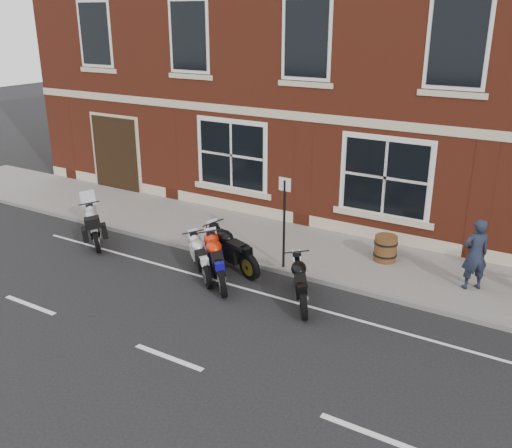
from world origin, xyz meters
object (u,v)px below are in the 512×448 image
object	(u,v)px
moto_sport_red	(219,259)
moto_sport_black	(231,247)
moto_sport_silver	(202,256)
pedestrian_left	(475,254)
barrel_planter	(385,248)
moto_touring_silver	(95,224)
parking_sign	(284,217)
moto_naked_black	(303,281)

from	to	relation	value
moto_sport_red	moto_sport_black	world-z (taller)	moto_sport_black
moto_sport_black	moto_sport_red	bearing A→B (deg)	-147.33
moto_sport_silver	pedestrian_left	bearing A→B (deg)	-25.29
moto_sport_silver	moto_sport_red	bearing A→B (deg)	-55.05
pedestrian_left	barrel_planter	xyz separation A→B (m)	(-2.26, 0.49, -0.52)
moto_touring_silver	moto_sport_black	bearing A→B (deg)	-42.57
moto_sport_black	parking_sign	xyz separation A→B (m)	(1.23, 0.53, 0.89)
moto_naked_black	pedestrian_left	world-z (taller)	pedestrian_left
moto_sport_red	moto_sport_silver	world-z (taller)	moto_sport_red
moto_sport_black	moto_naked_black	distance (m)	2.49
moto_touring_silver	moto_sport_red	xyz separation A→B (m)	(4.44, -0.26, 0.02)
pedestrian_left	moto_sport_red	bearing A→B (deg)	-13.48
moto_sport_silver	parking_sign	size ratio (longest dim) A/B	0.66
moto_touring_silver	moto_sport_red	world-z (taller)	moto_touring_silver
parking_sign	moto_naked_black	bearing A→B (deg)	-42.26
pedestrian_left	parking_sign	xyz separation A→B (m)	(-4.32, -1.22, 0.49)
parking_sign	moto_sport_black	bearing A→B (deg)	-152.02
moto_sport_red	barrel_planter	world-z (taller)	moto_sport_red
moto_sport_red	moto_sport_silver	bearing A→B (deg)	130.47
moto_sport_black	parking_sign	size ratio (longest dim) A/B	0.92
moto_naked_black	pedestrian_left	size ratio (longest dim) A/B	1.06
moto_naked_black	parking_sign	xyz separation A→B (m)	(-1.16, 1.23, 0.94)
moto_touring_silver	barrel_planter	distance (m)	8.06
moto_sport_silver	pedestrian_left	world-z (taller)	pedestrian_left
moto_sport_red	pedestrian_left	world-z (taller)	pedestrian_left
moto_sport_silver	moto_sport_black	bearing A→B (deg)	12.64
barrel_planter	parking_sign	bearing A→B (deg)	-140.30
moto_sport_red	moto_touring_silver	bearing A→B (deg)	134.43
moto_sport_black	pedestrian_left	size ratio (longest dim) A/B	1.25
moto_sport_silver	barrel_planter	bearing A→B (deg)	-9.11
moto_sport_black	barrel_planter	bearing A→B (deg)	-34.29
barrel_planter	parking_sign	size ratio (longest dim) A/B	0.29
moto_sport_black	barrel_planter	xyz separation A→B (m)	(3.29, 2.25, -0.12)
moto_naked_black	moto_sport_black	bearing A→B (deg)	132.29
pedestrian_left	moto_naked_black	bearing A→B (deg)	-0.80
moto_sport_black	moto_sport_silver	world-z (taller)	moto_sport_black
moto_touring_silver	parking_sign	distance (m)	5.68
parking_sign	moto_touring_silver	bearing A→B (deg)	-164.65
moto_sport_silver	barrel_planter	distance (m)	4.73
moto_sport_silver	parking_sign	bearing A→B (deg)	-10.53
moto_sport_black	pedestrian_left	bearing A→B (deg)	-51.05
moto_touring_silver	moto_sport_silver	xyz separation A→B (m)	(3.88, -0.19, -0.05)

